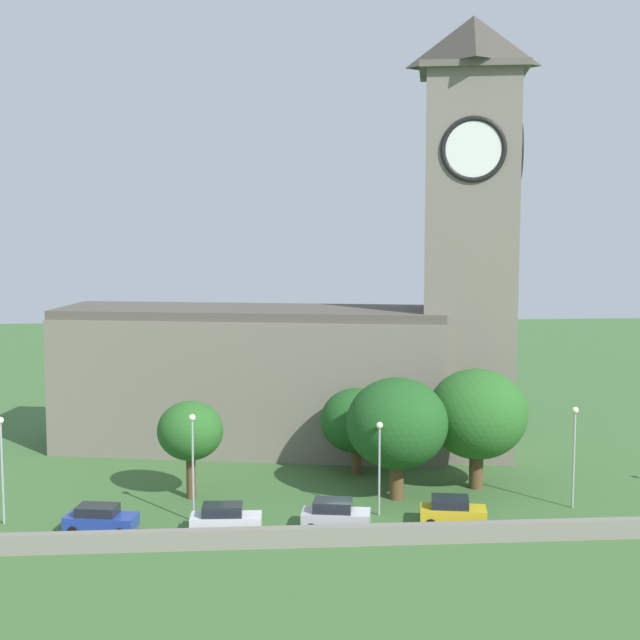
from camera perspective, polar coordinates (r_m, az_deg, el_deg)
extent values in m
plane|color=#3D6633|center=(73.50, 0.48, -8.78)|extent=(200.00, 200.00, 0.00)
cube|color=slate|center=(77.97, -4.13, -3.79)|extent=(32.94, 15.66, 10.97)
cube|color=#524C43|center=(77.17, -4.17, 0.48)|extent=(32.79, 14.90, 0.70)
cube|color=slate|center=(75.53, 9.06, 3.14)|extent=(8.34, 8.34, 30.14)
cube|color=#5B554B|center=(76.25, 9.27, 14.71)|extent=(9.67, 9.67, 0.50)
pyramid|color=#403C35|center=(76.61, 9.30, 16.34)|extent=(8.75, 8.75, 3.90)
cylinder|color=white|center=(71.99, 9.30, 10.19)|extent=(4.47, 1.00, 4.54)
torus|color=black|center=(71.99, 9.30, 10.19)|extent=(4.93, 1.37, 4.95)
cylinder|color=white|center=(75.81, 11.94, 9.93)|extent=(1.00, 4.47, 4.54)
torus|color=black|center=(75.81, 11.94, 9.93)|extent=(1.37, 4.93, 4.95)
cube|color=gray|center=(56.39, 2.08, -12.91)|extent=(55.60, 0.70, 1.16)
cube|color=#233D9E|center=(60.00, -13.13, -11.78)|extent=(4.55, 2.62, 0.75)
cube|color=#1E232B|center=(59.86, -13.35, -11.16)|extent=(2.66, 2.05, 0.60)
cylinder|color=black|center=(60.50, -11.50, -11.96)|extent=(0.65, 0.44, 0.60)
cylinder|color=black|center=(58.83, -12.06, -12.51)|extent=(0.65, 0.44, 0.60)
cylinder|color=black|center=(61.42, -14.14, -11.75)|extent=(0.65, 0.44, 0.60)
cylinder|color=black|center=(59.77, -14.77, -12.28)|extent=(0.65, 0.44, 0.60)
cube|color=silver|center=(58.41, -5.72, -12.07)|extent=(4.36, 1.95, 0.83)
cube|color=#1E232B|center=(58.20, -5.94, -11.37)|extent=(2.47, 1.66, 0.66)
cylinder|color=black|center=(59.31, -4.22, -12.20)|extent=(0.68, 0.35, 0.67)
cylinder|color=black|center=(57.64, -4.29, -12.76)|extent=(0.68, 0.35, 0.67)
cylinder|color=black|center=(59.49, -7.09, -12.17)|extent=(0.68, 0.35, 0.67)
cylinder|color=black|center=(57.82, -7.25, -12.72)|extent=(0.68, 0.35, 0.67)
cube|color=silver|center=(58.78, 0.98, -11.90)|extent=(4.43, 2.65, 0.86)
cube|color=#1E232B|center=(58.56, 0.78, -11.18)|extent=(2.59, 2.09, 0.68)
cylinder|color=black|center=(59.73, 2.44, -12.04)|extent=(0.74, 0.47, 0.69)
cylinder|color=black|center=(57.90, 2.32, -12.64)|extent=(0.74, 0.47, 0.69)
cylinder|color=black|center=(59.96, -0.31, -11.96)|extent=(0.74, 0.47, 0.69)
cylinder|color=black|center=(58.14, -0.52, -12.56)|extent=(0.74, 0.47, 0.69)
cube|color=gold|center=(60.11, 8.08, -11.57)|extent=(4.31, 2.46, 0.84)
cube|color=#1E232B|center=(59.88, 7.89, -10.88)|extent=(2.52, 1.93, 0.67)
cylinder|color=black|center=(61.15, 9.36, -11.69)|extent=(0.72, 0.43, 0.67)
cylinder|color=black|center=(59.48, 9.46, -12.21)|extent=(0.72, 0.43, 0.67)
cylinder|color=black|center=(61.04, 6.72, -11.68)|extent=(0.72, 0.43, 0.67)
cylinder|color=black|center=(59.37, 6.74, -12.20)|extent=(0.72, 0.43, 0.67)
cylinder|color=#9EA0A5|center=(62.38, -18.71, -8.85)|extent=(0.14, 0.14, 6.38)
sphere|color=#F4EFCC|center=(61.60, -18.83, -5.78)|extent=(0.44, 0.44, 0.44)
cylinder|color=#9EA0A5|center=(60.17, -7.72, -9.09)|extent=(0.14, 0.14, 6.44)
sphere|color=#F4EFCC|center=(59.35, -7.77, -5.89)|extent=(0.44, 0.44, 0.44)
cylinder|color=#9EA0A5|center=(61.06, 3.61, -9.19)|extent=(0.14, 0.14, 5.67)
sphere|color=#F4EFCC|center=(60.32, 3.63, -6.39)|extent=(0.44, 0.44, 0.44)
cylinder|color=#9EA0A5|center=(64.53, 15.14, -8.25)|extent=(0.14, 0.14, 6.33)
sphere|color=#F4EFCC|center=(63.77, 15.22, -5.31)|extent=(0.44, 0.44, 0.44)
cylinder|color=brown|center=(65.43, -7.83, -9.38)|extent=(0.63, 0.63, 3.02)
ellipsoid|color=#286023|center=(64.65, -7.88, -6.66)|extent=(4.48, 4.48, 4.03)
cylinder|color=brown|center=(70.86, 2.21, -8.50)|extent=(0.75, 0.75, 2.06)
ellipsoid|color=#1E511E|center=(70.14, 2.22, -6.10)|extent=(5.35, 5.35, 4.81)
cylinder|color=brown|center=(64.91, 4.67, -9.63)|extent=(0.96, 0.96, 2.67)
ellipsoid|color=#1E511E|center=(63.95, 4.70, -6.26)|extent=(6.88, 6.88, 6.19)
cylinder|color=brown|center=(68.10, 9.45, -8.92)|extent=(0.99, 0.99, 2.70)
ellipsoid|color=#286023|center=(67.16, 9.51, -5.63)|extent=(7.06, 7.06, 6.35)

